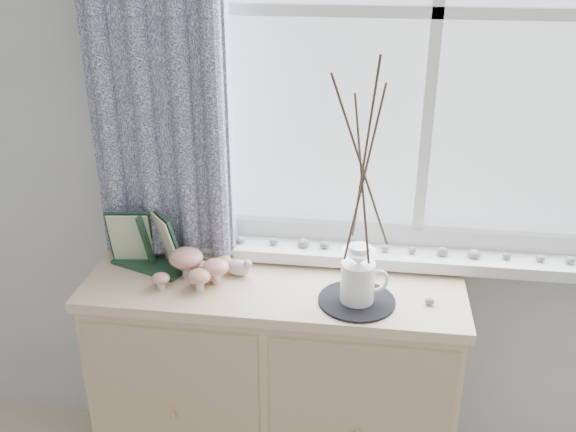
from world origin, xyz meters
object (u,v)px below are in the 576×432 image
object	(u,v)px
twig_pitcher	(364,164)
botanical_book	(145,243)
toadstool_cluster	(194,266)
sideboard	(275,386)

from	to	relation	value
twig_pitcher	botanical_book	bearing A→B (deg)	149.01
toadstool_cluster	twig_pitcher	size ratio (longest dim) A/B	0.30
botanical_book	toadstool_cluster	size ratio (longest dim) A/B	1.26
botanical_book	twig_pitcher	xyz separation A→B (m)	(0.68, -0.09, 0.34)
botanical_book	toadstool_cluster	distance (m)	0.18
sideboard	toadstool_cluster	size ratio (longest dim) A/B	5.18
sideboard	botanical_book	world-z (taller)	botanical_book
botanical_book	twig_pitcher	distance (m)	0.77
sideboard	botanical_book	bearing A→B (deg)	179.53
sideboard	toadstool_cluster	world-z (taller)	toadstool_cluster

